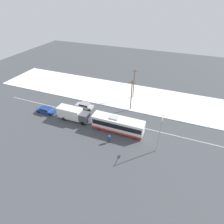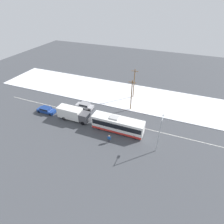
{
  "view_description": "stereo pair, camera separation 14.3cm",
  "coord_description": "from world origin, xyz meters",
  "px_view_note": "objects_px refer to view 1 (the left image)",
  "views": [
    {
      "loc": [
        10.5,
        -29.19,
        24.26
      ],
      "look_at": [
        -1.33,
        1.3,
        1.4
      ],
      "focal_mm": 28.0,
      "sensor_mm": 36.0,
      "label": 1
    },
    {
      "loc": [
        10.63,
        -29.14,
        24.26
      ],
      "look_at": [
        -1.33,
        1.3,
        1.4
      ],
      "focal_mm": 28.0,
      "sensor_mm": 36.0,
      "label": 2
    }
  ],
  "objects_px": {
    "streetlamp": "(160,131)",
    "box_truck": "(73,114)",
    "city_bus": "(118,124)",
    "pedestrian_at_stop": "(109,138)",
    "sedan_car": "(85,105)",
    "parked_car_near_truck": "(46,110)",
    "utility_pole_roadside": "(131,95)",
    "utility_pole_snowlot": "(134,83)"
  },
  "relations": [
    {
      "from": "utility_pole_roadside",
      "to": "utility_pole_snowlot",
      "type": "xyz_separation_m",
      "value": [
        -1.06,
        6.08,
        0.11
      ]
    },
    {
      "from": "parked_car_near_truck",
      "to": "utility_pole_snowlot",
      "type": "distance_m",
      "value": 23.06
    },
    {
      "from": "pedestrian_at_stop",
      "to": "utility_pole_snowlot",
      "type": "distance_m",
      "value": 18.9
    },
    {
      "from": "city_bus",
      "to": "box_truck",
      "type": "height_order",
      "value": "city_bus"
    },
    {
      "from": "box_truck",
      "to": "utility_pole_roadside",
      "type": "height_order",
      "value": "utility_pole_roadside"
    },
    {
      "from": "utility_pole_roadside",
      "to": "parked_car_near_truck",
      "type": "bearing_deg",
      "value": -154.81
    },
    {
      "from": "city_bus",
      "to": "pedestrian_at_stop",
      "type": "height_order",
      "value": "city_bus"
    },
    {
      "from": "sedan_car",
      "to": "utility_pole_roadside",
      "type": "height_order",
      "value": "utility_pole_roadside"
    },
    {
      "from": "utility_pole_snowlot",
      "to": "parked_car_near_truck",
      "type": "bearing_deg",
      "value": -139.67
    },
    {
      "from": "city_bus",
      "to": "utility_pole_snowlot",
      "type": "relative_size",
      "value": 1.35
    },
    {
      "from": "box_truck",
      "to": "utility_pole_roadside",
      "type": "distance_m",
      "value": 14.12
    },
    {
      "from": "city_bus",
      "to": "streetlamp",
      "type": "xyz_separation_m",
      "value": [
        8.47,
        -2.29,
        2.82
      ]
    },
    {
      "from": "streetlamp",
      "to": "pedestrian_at_stop",
      "type": "bearing_deg",
      "value": -169.94
    },
    {
      "from": "box_truck",
      "to": "streetlamp",
      "type": "height_order",
      "value": "streetlamp"
    },
    {
      "from": "city_bus",
      "to": "utility_pole_roadside",
      "type": "xyz_separation_m",
      "value": [
        0.21,
        8.7,
        2.44
      ]
    },
    {
      "from": "sedan_car",
      "to": "utility_pole_snowlot",
      "type": "relative_size",
      "value": 0.56
    },
    {
      "from": "city_bus",
      "to": "box_truck",
      "type": "xyz_separation_m",
      "value": [
        -10.66,
        0.02,
        0.0
      ]
    },
    {
      "from": "city_bus",
      "to": "pedestrian_at_stop",
      "type": "bearing_deg",
      "value": -95.49
    },
    {
      "from": "sedan_car",
      "to": "utility_pole_roadside",
      "type": "distance_m",
      "value": 11.83
    },
    {
      "from": "utility_pole_roadside",
      "to": "sedan_car",
      "type": "bearing_deg",
      "value": -161.37
    },
    {
      "from": "box_truck",
      "to": "utility_pole_snowlot",
      "type": "bearing_deg",
      "value": 56.38
    },
    {
      "from": "utility_pole_snowlot",
      "to": "sedan_car",
      "type": "bearing_deg",
      "value": -134.98
    },
    {
      "from": "box_truck",
      "to": "sedan_car",
      "type": "distance_m",
      "value": 5.12
    },
    {
      "from": "streetlamp",
      "to": "box_truck",
      "type": "bearing_deg",
      "value": 173.11
    },
    {
      "from": "utility_pole_roadside",
      "to": "city_bus",
      "type": "bearing_deg",
      "value": -91.39
    },
    {
      "from": "streetlamp",
      "to": "utility_pole_snowlot",
      "type": "height_order",
      "value": "utility_pole_snowlot"
    },
    {
      "from": "city_bus",
      "to": "utility_pole_roadside",
      "type": "relative_size",
      "value": 1.39
    },
    {
      "from": "city_bus",
      "to": "sedan_car",
      "type": "xyz_separation_m",
      "value": [
        -10.55,
        5.07,
        -0.86
      ]
    },
    {
      "from": "sedan_car",
      "to": "utility_pole_snowlot",
      "type": "distance_m",
      "value": 14.15
    },
    {
      "from": "sedan_car",
      "to": "pedestrian_at_stop",
      "type": "xyz_separation_m",
      "value": [
        10.18,
        -8.93,
        0.33
      ]
    },
    {
      "from": "pedestrian_at_stop",
      "to": "streetlamp",
      "type": "distance_m",
      "value": 9.58
    },
    {
      "from": "box_truck",
      "to": "sedan_car",
      "type": "relative_size",
      "value": 1.64
    },
    {
      "from": "city_bus",
      "to": "box_truck",
      "type": "distance_m",
      "value": 10.66
    },
    {
      "from": "utility_pole_roadside",
      "to": "utility_pole_snowlot",
      "type": "distance_m",
      "value": 6.17
    },
    {
      "from": "pedestrian_at_stop",
      "to": "streetlamp",
      "type": "xyz_separation_m",
      "value": [
        8.84,
        1.57,
        3.35
      ]
    },
    {
      "from": "city_bus",
      "to": "utility_pole_roadside",
      "type": "distance_m",
      "value": 9.04
    },
    {
      "from": "streetlamp",
      "to": "parked_car_near_truck",
      "type": "bearing_deg",
      "value": 175.05
    },
    {
      "from": "sedan_car",
      "to": "parked_car_near_truck",
      "type": "xyz_separation_m",
      "value": [
        -7.68,
        -5.05,
        -0.03
      ]
    },
    {
      "from": "city_bus",
      "to": "utility_pole_roadside",
      "type": "bearing_deg",
      "value": 88.61
    },
    {
      "from": "parked_car_near_truck",
      "to": "utility_pole_roadside",
      "type": "distance_m",
      "value": 20.65
    },
    {
      "from": "city_bus",
      "to": "parked_car_near_truck",
      "type": "xyz_separation_m",
      "value": [
        -18.23,
        0.03,
        -0.89
      ]
    },
    {
      "from": "sedan_car",
      "to": "parked_car_near_truck",
      "type": "relative_size",
      "value": 1.0
    }
  ]
}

